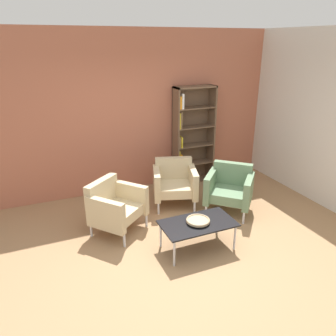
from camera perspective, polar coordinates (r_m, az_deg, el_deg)
The scene contains 9 objects.
ground_plane at distance 4.54m, azimuth 3.26°, elevation -15.04°, with size 8.32×8.32×0.00m, color #9E7751.
brick_back_panel at distance 6.09m, azimuth -6.84°, elevation 9.40°, with size 6.40×0.12×2.90m, color #B2664C.
plaster_right_partition at distance 6.07m, azimuth 26.06°, elevation 7.38°, with size 0.12×5.20×2.90m, color silver.
bookshelf_tall at distance 6.44m, azimuth 3.96°, elevation 5.46°, with size 0.80×0.30×1.90m.
coffee_table_low at distance 4.51m, azimuth 5.20°, elevation -9.76°, with size 1.00×0.56×0.40m.
decorative_bowl at distance 4.48m, azimuth 5.23°, elevation -9.03°, with size 0.32×0.32×0.05m.
armchair_by_bookshelf at distance 4.93m, azimuth -9.22°, elevation -6.46°, with size 0.95×0.94×0.78m.
armchair_spare_guest at distance 5.65m, azimuth 1.14°, elevation -2.42°, with size 0.88×0.84×0.78m.
armchair_corner_red at distance 5.52m, azimuth 10.64°, elevation -3.41°, with size 0.95×0.95×0.78m.
Camera 1 is at (-1.66, -3.26, 2.69)m, focal length 35.18 mm.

